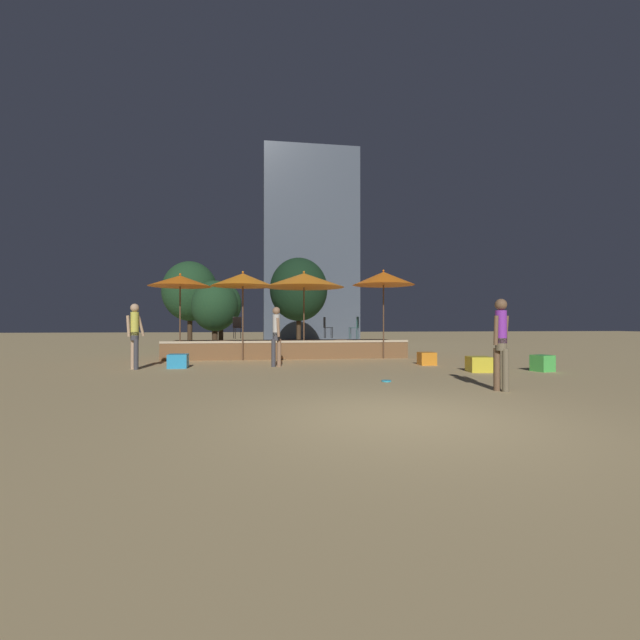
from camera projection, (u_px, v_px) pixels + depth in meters
ground_plane at (403, 418)px, 5.94m from camera, size 120.00×120.00×0.00m
wooden_deck at (286, 349)px, 17.11m from camera, size 9.06×3.14×0.69m
patio_umbrella_0 at (243, 280)px, 15.27m from camera, size 2.27×2.27×3.19m
patio_umbrella_1 at (304, 280)px, 15.85m from camera, size 2.99×2.99×3.27m
patio_umbrella_2 at (383, 279)px, 16.06m from camera, size 2.32×2.32×3.34m
patio_umbrella_3 at (180, 281)px, 15.23m from camera, size 2.20×2.20×3.11m
cube_seat_0 at (479, 364)px, 11.63m from camera, size 0.65×0.65×0.41m
cube_seat_1 at (542, 363)px, 11.75m from camera, size 0.56×0.56×0.45m
cube_seat_2 at (427, 359)px, 13.56m from camera, size 0.52×0.52×0.40m
cube_seat_3 at (178, 361)px, 12.66m from camera, size 0.57×0.57×0.41m
person_0 at (135, 332)px, 12.24m from camera, size 0.46×0.41×1.89m
person_1 at (276, 334)px, 13.01m from camera, size 0.30×0.50×1.82m
person_2 at (501, 340)px, 8.31m from camera, size 0.46×0.30×1.80m
bistro_chair_0 at (326, 325)px, 18.30m from camera, size 0.40×0.40×0.90m
bistro_chair_1 at (238, 325)px, 17.74m from camera, size 0.42×0.43×0.90m
bistro_chair_2 at (356, 325)px, 17.36m from camera, size 0.45×0.45×0.90m
frisbee_disc at (386, 381)px, 9.65m from camera, size 0.22×0.22×0.03m
background_tree_0 at (221, 305)px, 24.88m from camera, size 2.37×2.37×3.73m
background_tree_1 at (299, 290)px, 26.70m from camera, size 3.60×3.60×5.43m
background_tree_2 at (215, 306)px, 21.04m from camera, size 2.27×2.27×3.43m
background_tree_3 at (190, 291)px, 24.77m from camera, size 3.15×3.15×4.92m
distant_building at (310, 246)px, 35.29m from camera, size 7.59×3.98×15.41m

